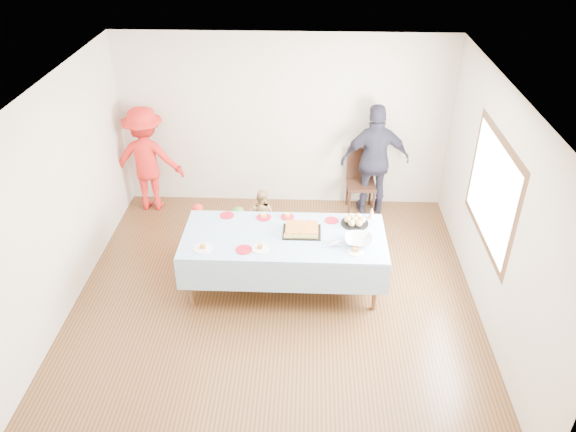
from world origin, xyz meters
name	(u,v)px	position (x,y,z in m)	size (l,w,h in m)	color
ground	(275,298)	(0.00, 0.00, 0.00)	(5.00, 5.00, 0.00)	#482B14
room_walls	(278,174)	(0.05, 0.00, 1.77)	(5.04, 5.04, 2.72)	beige
party_table	(284,239)	(0.10, 0.27, 0.72)	(2.50, 1.10, 0.78)	#55341D
birthday_cake	(302,230)	(0.32, 0.34, 0.82)	(0.47, 0.36, 0.08)	black
rolls_tray	(355,221)	(0.99, 0.57, 0.82)	(0.35, 0.35, 0.10)	black
punch_bowl	(358,240)	(1.00, 0.13, 0.82)	(0.34, 0.34, 0.08)	silver
party_hat	(372,213)	(1.21, 0.72, 0.86)	(0.09, 0.09, 0.16)	white
fork_pile	(332,242)	(0.68, 0.11, 0.81)	(0.24, 0.18, 0.07)	white
plate_red_far_a	(227,215)	(-0.66, 0.70, 0.79)	(0.19, 0.19, 0.01)	red
plate_red_far_b	(264,217)	(-0.18, 0.67, 0.79)	(0.19, 0.19, 0.01)	red
plate_red_far_c	(288,217)	(0.13, 0.69, 0.79)	(0.18, 0.18, 0.01)	red
plate_red_far_d	(332,220)	(0.69, 0.63, 0.79)	(0.17, 0.17, 0.01)	red
plate_red_near	(244,250)	(-0.36, -0.06, 0.79)	(0.20, 0.20, 0.01)	red
plate_white_left	(203,248)	(-0.85, -0.05, 0.79)	(0.23, 0.23, 0.01)	white
plate_white_mid	(260,248)	(-0.17, -0.03, 0.79)	(0.21, 0.21, 0.01)	white
plate_white_right	(355,252)	(0.96, -0.05, 0.79)	(0.20, 0.20, 0.01)	white
dining_chair	(361,177)	(1.20, 2.28, 0.55)	(0.45, 0.45, 0.99)	black
toddler_left	(200,230)	(-1.08, 0.90, 0.42)	(0.30, 0.20, 0.83)	red
toddler_mid	(239,233)	(-0.54, 0.90, 0.39)	(0.38, 0.25, 0.78)	#3E7828
toddler_right	(262,215)	(-0.27, 1.35, 0.40)	(0.39, 0.30, 0.80)	tan
adult_left	(147,159)	(-2.09, 2.20, 0.83)	(1.08, 0.62, 1.67)	red
adult_right	(375,161)	(1.38, 2.20, 0.88)	(1.03, 0.43, 1.76)	#2D2C3D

